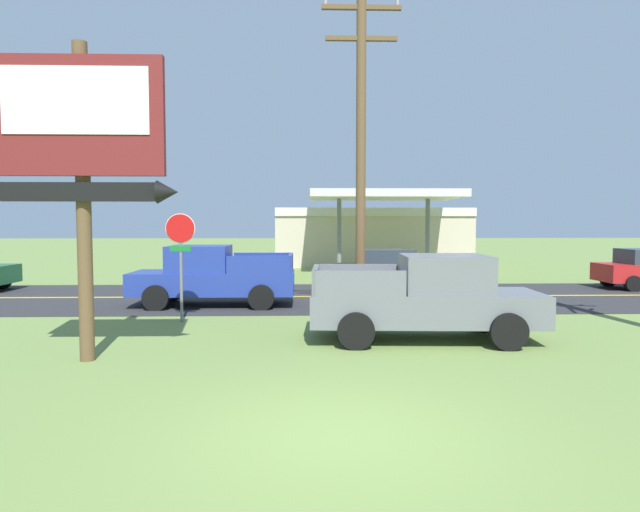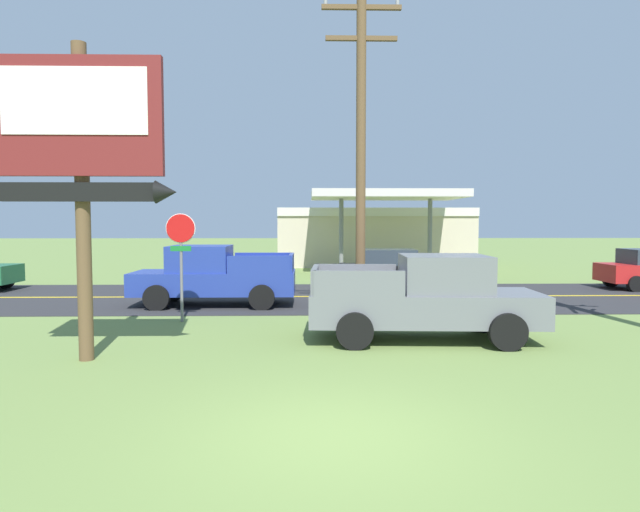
# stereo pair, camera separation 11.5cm
# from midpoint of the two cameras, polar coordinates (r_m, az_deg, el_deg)

# --- Properties ---
(ground_plane) EXTENTS (180.00, 180.00, 0.00)m
(ground_plane) POSITION_cam_midpoint_polar(r_m,az_deg,el_deg) (7.29, 1.96, -18.23)
(ground_plane) COLOR olive
(road_asphalt) EXTENTS (140.00, 8.00, 0.02)m
(road_asphalt) POSITION_cam_midpoint_polar(r_m,az_deg,el_deg) (19.95, -0.16, -4.27)
(road_asphalt) COLOR #2B2B2D
(road_asphalt) RESTS_ON ground
(road_centre_line) EXTENTS (126.00, 0.20, 0.01)m
(road_centre_line) POSITION_cam_midpoint_polar(r_m,az_deg,el_deg) (19.95, -0.16, -4.23)
(road_centre_line) COLOR gold
(road_centre_line) RESTS_ON road_asphalt
(motel_sign) EXTENTS (3.48, 0.54, 6.13)m
(motel_sign) POSITION_cam_midpoint_polar(r_m,az_deg,el_deg) (11.49, -23.30, 10.54)
(motel_sign) COLOR brown
(motel_sign) RESTS_ON ground
(stop_sign) EXTENTS (0.80, 0.08, 2.95)m
(stop_sign) POSITION_cam_midpoint_polar(r_m,az_deg,el_deg) (15.29, -14.08, 0.86)
(stop_sign) COLOR slate
(stop_sign) RESTS_ON ground
(utility_pole) EXTENTS (2.10, 0.26, 8.84)m
(utility_pole) POSITION_cam_midpoint_polar(r_m,az_deg,el_deg) (14.90, 4.50, 11.38)
(utility_pole) COLOR brown
(utility_pole) RESTS_ON ground
(gas_station) EXTENTS (12.00, 11.50, 4.40)m
(gas_station) POSITION_cam_midpoint_polar(r_m,az_deg,el_deg) (35.35, 5.65, 2.23)
(gas_station) COLOR beige
(gas_station) RESTS_ON ground
(pickup_grey_parked_on_lawn) EXTENTS (5.30, 2.46, 1.96)m
(pickup_grey_parked_on_lawn) POSITION_cam_midpoint_polar(r_m,az_deg,el_deg) (12.83, 11.31, -4.36)
(pickup_grey_parked_on_lawn) COLOR slate
(pickup_grey_parked_on_lawn) RESTS_ON ground
(pickup_blue_on_road) EXTENTS (5.20, 2.24, 1.96)m
(pickup_blue_on_road) POSITION_cam_midpoint_polar(r_m,az_deg,el_deg) (18.10, -10.95, -2.08)
(pickup_blue_on_road) COLOR #233893
(pickup_blue_on_road) RESTS_ON ground
(car_black_near_lane) EXTENTS (4.20, 2.00, 1.64)m
(car_black_near_lane) POSITION_cam_midpoint_polar(r_m,az_deg,el_deg) (22.10, 7.54, -1.40)
(car_black_near_lane) COLOR black
(car_black_near_lane) RESTS_ON ground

